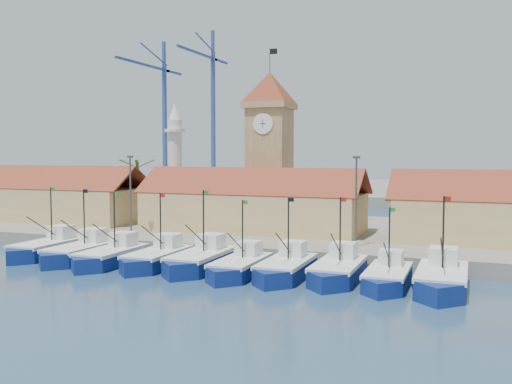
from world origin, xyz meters
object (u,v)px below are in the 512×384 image
at_px(boat_0, 46,249).
at_px(clock_tower, 270,144).
at_px(boat_5, 239,268).
at_px(minaret, 175,161).

distance_m(boat_0, clock_tower, 30.28).
distance_m(boat_5, minaret, 34.47).
bearing_deg(boat_5, minaret, 128.39).
bearing_deg(minaret, boat_5, -51.61).
relative_size(boat_0, clock_tower, 0.45).
bearing_deg(boat_0, clock_tower, 53.44).
xyz_separation_m(boat_5, minaret, (-20.66, 26.08, 9.00)).
relative_size(clock_tower, minaret, 1.39).
relative_size(boat_0, minaret, 0.62).
distance_m(clock_tower, minaret, 15.30).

